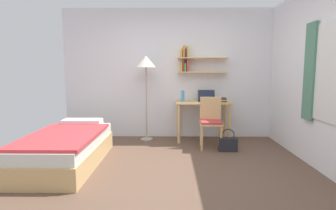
# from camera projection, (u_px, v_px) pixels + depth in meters

# --- Properties ---
(ground_plane) EXTENTS (5.28, 5.28, 0.00)m
(ground_plane) POSITION_uv_depth(u_px,v_px,m) (173.00, 171.00, 3.77)
(ground_plane) COLOR brown
(wall_back) EXTENTS (4.40, 0.27, 2.60)m
(wall_back) POSITION_uv_depth(u_px,v_px,m) (173.00, 74.00, 5.62)
(wall_back) COLOR white
(wall_back) RESTS_ON ground_plane
(wall_right) EXTENTS (0.10, 4.40, 2.60)m
(wall_right) POSITION_uv_depth(u_px,v_px,m) (328.00, 76.00, 3.58)
(wall_right) COLOR white
(wall_right) RESTS_ON ground_plane
(bed) EXTENTS (0.94, 1.91, 0.54)m
(bed) POSITION_uv_depth(u_px,v_px,m) (67.00, 148.00, 4.03)
(bed) COLOR tan
(bed) RESTS_ON ground_plane
(desk) EXTENTS (1.04, 0.57, 0.77)m
(desk) POSITION_uv_depth(u_px,v_px,m) (203.00, 109.00, 5.38)
(desk) COLOR tan
(desk) RESTS_ON ground_plane
(desk_chair) EXTENTS (0.42, 0.44, 0.89)m
(desk_chair) POSITION_uv_depth(u_px,v_px,m) (211.00, 120.00, 4.89)
(desk_chair) COLOR tan
(desk_chair) RESTS_ON ground_plane
(standing_lamp) EXTENTS (0.39, 0.39, 1.65)m
(standing_lamp) POSITION_uv_depth(u_px,v_px,m) (146.00, 66.00, 5.30)
(standing_lamp) COLOR #B2A893
(standing_lamp) RESTS_ON ground_plane
(laptop) EXTENTS (0.34, 0.24, 0.22)m
(laptop) POSITION_uv_depth(u_px,v_px,m) (207.00, 98.00, 5.41)
(laptop) COLOR black
(laptop) RESTS_ON desk
(water_bottle) EXTENTS (0.06, 0.06, 0.21)m
(water_bottle) POSITION_uv_depth(u_px,v_px,m) (183.00, 96.00, 5.37)
(water_bottle) COLOR #4C99DB
(water_bottle) RESTS_ON desk
(book_stack) EXTENTS (0.20, 0.26, 0.08)m
(book_stack) POSITION_uv_depth(u_px,v_px,m) (222.00, 100.00, 5.36)
(book_stack) COLOR #333338
(book_stack) RESTS_ON desk
(handbag) EXTENTS (0.31, 0.13, 0.39)m
(handbag) POSITION_uv_depth(u_px,v_px,m) (228.00, 144.00, 4.69)
(handbag) COLOR #232328
(handbag) RESTS_ON ground_plane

